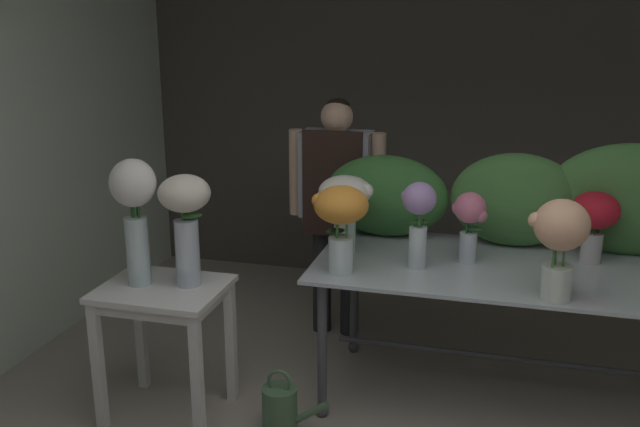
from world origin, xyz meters
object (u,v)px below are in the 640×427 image
display_table_glass (501,286)px  vase_crimson_roses (595,218)px  vase_peach_ranunculus (560,239)px  vase_lilac_peonies (418,216)px  vase_ivory_hydrangea (345,201)px  vase_sunset_dahlias (341,217)px  side_table_white (164,307)px  vase_rosy_tulips (469,220)px  vase_white_roses_tall (134,208)px  watering_can (281,408)px  florist (336,193)px  vase_cream_lisianthus_tall (186,215)px

display_table_glass → vase_crimson_roses: bearing=22.2°
vase_peach_ranunculus → display_table_glass: bearing=120.7°
vase_lilac_peonies → vase_peach_ranunculus: bearing=-20.9°
vase_ivory_hydrangea → vase_sunset_dahlias: size_ratio=0.96×
display_table_glass → vase_ivory_hydrangea: bearing=179.8°
side_table_white → vase_rosy_tulips: bearing=21.1°
display_table_glass → vase_lilac_peonies: size_ratio=4.28×
vase_white_roses_tall → side_table_white: bearing=0.1°
watering_can → display_table_glass: bearing=28.7°
vase_peach_ranunculus → side_table_white: bearing=-174.9°
side_table_white → florist: florist is taller
display_table_glass → vase_peach_ranunculus: (0.23, -0.39, 0.40)m
side_table_white → vase_white_roses_tall: vase_white_roses_tall is taller
display_table_glass → side_table_white: display_table_glass is taller
vase_ivory_hydrangea → vase_cream_lisianthus_tall: 0.86m
vase_sunset_dahlias → display_table_glass: bearing=21.2°
display_table_glass → watering_can: 1.30m
vase_lilac_peonies → vase_white_roses_tall: 1.42m
side_table_white → vase_peach_ranunculus: bearing=5.1°
vase_crimson_roses → vase_rosy_tulips: size_ratio=1.00×
vase_white_roses_tall → vase_lilac_peonies: bearing=17.3°
vase_rosy_tulips → vase_cream_lisianthus_tall: vase_cream_lisianthus_tall is taller
vase_sunset_dahlias → vase_crimson_roses: bearing=21.6°
display_table_glass → vase_ivory_hydrangea: (-0.84, 0.00, 0.40)m
side_table_white → vase_ivory_hydrangea: size_ratio=1.69×
display_table_glass → florist: 1.25m
vase_cream_lisianthus_tall → display_table_glass: bearing=18.5°
vase_lilac_peonies → watering_can: 1.20m
vase_ivory_hydrangea → vase_sunset_dahlias: (0.05, -0.31, 0.00)m
display_table_glass → watering_can: display_table_glass is taller
vase_white_roses_tall → vase_ivory_hydrangea: bearing=31.0°
vase_crimson_roses → vase_sunset_dahlias: size_ratio=0.85×
vase_rosy_tulips → vase_sunset_dahlias: (-0.61, -0.31, 0.06)m
vase_ivory_hydrangea → vase_rosy_tulips: vase_ivory_hydrangea is taller
side_table_white → vase_crimson_roses: vase_crimson_roses is taller
florist → vase_crimson_roses: size_ratio=4.07×
display_table_glass → vase_crimson_roses: 0.60m
vase_lilac_peonies → vase_ivory_hydrangea: bearing=160.8°
vase_lilac_peonies → vase_peach_ranunculus: 0.71m
vase_sunset_dahlias → side_table_white: bearing=-163.6°
display_table_glass → vase_rosy_tulips: vase_rosy_tulips is taller
vase_rosy_tulips → vase_peach_ranunculus: bearing=-43.8°
florist → vase_ivory_hydrangea: size_ratio=3.62×
florist → vase_crimson_roses: bearing=-16.8°
vase_crimson_roses → watering_can: bearing=-153.2°
vase_white_roses_tall → watering_can: 1.24m
side_table_white → vase_cream_lisianthus_tall: bearing=22.2°
vase_sunset_dahlias → vase_cream_lisianthus_tall: 0.77m
vase_peach_ranunculus → vase_ivory_hydrangea: size_ratio=1.11×
vase_crimson_roses → vase_sunset_dahlias: vase_sunset_dahlias is taller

